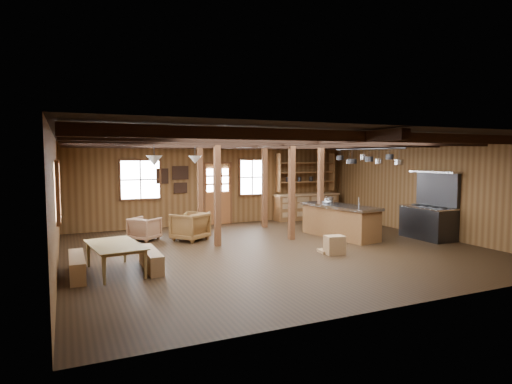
% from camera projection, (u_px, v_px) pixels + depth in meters
% --- Properties ---
extents(room, '(10.04, 9.04, 2.84)m').
position_uv_depth(room, '(276.00, 194.00, 10.67)').
color(room, black).
rests_on(room, ground).
extents(ceiling_joists, '(9.80, 8.82, 0.18)m').
position_uv_depth(ceiling_joists, '(273.00, 143.00, 10.73)').
color(ceiling_joists, black).
rests_on(ceiling_joists, ceiling).
extents(timber_posts, '(3.95, 2.35, 2.80)m').
position_uv_depth(timber_posts, '(260.00, 188.00, 12.78)').
color(timber_posts, '#472614').
rests_on(timber_posts, floor).
extents(back_door, '(1.02, 0.08, 2.15)m').
position_uv_depth(back_door, '(218.00, 199.00, 14.76)').
color(back_door, brown).
rests_on(back_door, floor).
extents(window_back_left, '(1.32, 0.06, 1.32)m').
position_uv_depth(window_back_left, '(140.00, 180.00, 13.65)').
color(window_back_left, white).
rests_on(window_back_left, wall_back).
extents(window_back_right, '(1.02, 0.06, 1.32)m').
position_uv_depth(window_back_right, '(252.00, 177.00, 15.24)').
color(window_back_right, white).
rests_on(window_back_right, wall_back).
extents(window_left, '(0.14, 1.24, 1.32)m').
position_uv_depth(window_left, '(57.00, 191.00, 9.08)').
color(window_left, white).
rests_on(window_left, wall_back).
extents(notice_boards, '(1.08, 0.03, 0.90)m').
position_uv_depth(notice_boards, '(174.00, 178.00, 14.09)').
color(notice_boards, silver).
rests_on(notice_boards, wall_back).
extents(back_counter, '(2.55, 0.60, 2.45)m').
position_uv_depth(back_counter, '(306.00, 203.00, 15.95)').
color(back_counter, brown).
rests_on(back_counter, floor).
extents(pendant_lamps, '(1.86, 2.36, 0.66)m').
position_uv_depth(pendant_lamps, '(177.00, 160.00, 10.59)').
color(pendant_lamps, '#2A2A2C').
rests_on(pendant_lamps, ceiling).
extents(pot_rack, '(0.42, 3.00, 0.45)m').
position_uv_depth(pot_rack, '(365.00, 159.00, 12.14)').
color(pot_rack, '#2A2A2C').
rests_on(pot_rack, ceiling).
extents(kitchen_island, '(1.27, 2.61, 1.20)m').
position_uv_depth(kitchen_island, '(340.00, 221.00, 12.39)').
color(kitchen_island, brown).
rests_on(kitchen_island, floor).
extents(step_stool, '(0.54, 0.42, 0.44)m').
position_uv_depth(step_stool, '(335.00, 245.00, 10.24)').
color(step_stool, olive).
rests_on(step_stool, floor).
extents(commercial_range, '(0.80, 1.56, 1.93)m').
position_uv_depth(commercial_range, '(430.00, 217.00, 12.17)').
color(commercial_range, '#2A2A2C').
rests_on(commercial_range, floor).
extents(dining_table, '(1.13, 1.77, 0.58)m').
position_uv_depth(dining_table, '(117.00, 258.00, 8.61)').
color(dining_table, olive).
rests_on(dining_table, floor).
extents(bench_wall, '(0.28, 1.49, 0.41)m').
position_uv_depth(bench_wall, '(77.00, 266.00, 8.31)').
color(bench_wall, olive).
rests_on(bench_wall, floor).
extents(bench_aisle, '(0.27, 1.45, 0.40)m').
position_uv_depth(bench_aisle, '(151.00, 259.00, 8.90)').
color(bench_aisle, olive).
rests_on(bench_aisle, floor).
extents(armchair_a, '(1.18, 1.18, 0.78)m').
position_uv_depth(armchair_a, '(190.00, 226.00, 11.92)').
color(armchair_a, brown).
rests_on(armchair_a, floor).
extents(armchair_b, '(0.96, 0.97, 0.68)m').
position_uv_depth(armchair_b, '(197.00, 223.00, 12.90)').
color(armchair_b, brown).
rests_on(armchair_b, floor).
extents(armchair_c, '(1.00, 0.99, 0.65)m').
position_uv_depth(armchair_c, '(145.00, 229.00, 11.91)').
color(armchair_c, brown).
rests_on(armchair_c, floor).
extents(counter_pot, '(0.29, 0.29, 0.17)m').
position_uv_depth(counter_pot, '(329.00, 200.00, 13.05)').
color(counter_pot, '#B3B5BA').
rests_on(counter_pot, kitchen_island).
extents(bowl, '(0.34, 0.34, 0.06)m').
position_uv_depth(bowl, '(326.00, 203.00, 12.69)').
color(bowl, silver).
rests_on(bowl, kitchen_island).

